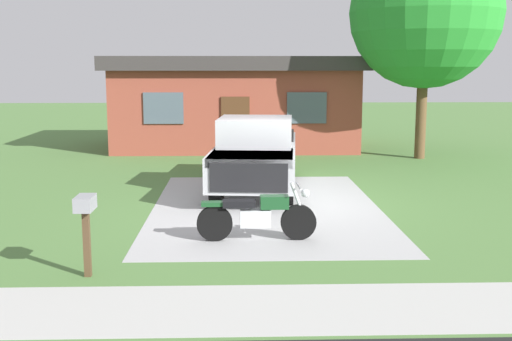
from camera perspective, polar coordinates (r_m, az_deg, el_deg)
The scene contains 8 objects.
ground_plane at distance 14.41m, azimuth 0.91°, elevation -3.37°, with size 80.00×80.00×0.00m, color #4E773B.
driveway_pad at distance 14.41m, azimuth 0.91°, elevation -3.36°, with size 5.11×7.92×0.01m, color #A7A7A7.
sidewalk_strip at distance 8.67m, azimuth 2.79°, elevation -12.23°, with size 36.00×1.80×0.01m, color #AFAFAA.
motorcycle at distance 11.69m, azimuth 0.14°, elevation -4.05°, with size 2.21×0.70×1.09m.
pickup_truck at distance 16.44m, azimuth 0.05°, elevation 1.62°, with size 2.51×5.78×1.90m.
mailbox at distance 9.95m, azimuth -15.08°, elevation -3.81°, with size 0.26×0.48×1.26m.
shade_tree at distance 22.54m, azimuth 15.00°, elevation 13.57°, with size 5.09×5.09×7.48m.
neighbor_house at distance 24.90m, azimuth -1.86°, elevation 6.24°, with size 9.60×5.60×3.50m.
Camera 1 is at (-0.66, -14.03, 3.22)m, focal length 44.47 mm.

